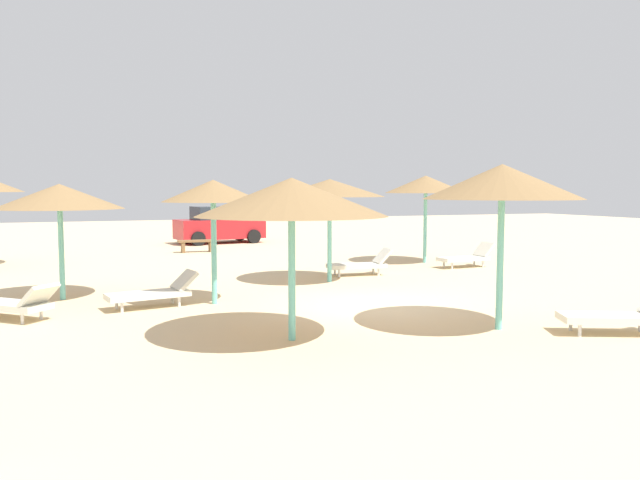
# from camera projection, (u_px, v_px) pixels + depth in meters

# --- Properties ---
(ground_plane) EXTENTS (80.00, 80.00, 0.00)m
(ground_plane) POSITION_uv_depth(u_px,v_px,m) (370.00, 306.00, 13.08)
(ground_plane) COLOR beige
(parasol_0) EXTENTS (2.79, 2.79, 2.98)m
(parasol_0) POSITION_uv_depth(u_px,v_px,m) (426.00, 185.00, 20.74)
(parasol_0) COLOR #6BC6BC
(parasol_0) RESTS_ON ground
(parasol_1) EXTENTS (2.78, 2.78, 2.94)m
(parasol_1) POSITION_uv_depth(u_px,v_px,m) (502.00, 182.00, 10.73)
(parasol_1) COLOR #6BC6BC
(parasol_1) RESTS_ON ground
(parasol_2) EXTENTS (2.22, 2.22, 2.71)m
(parasol_2) POSITION_uv_depth(u_px,v_px,m) (213.00, 192.00, 13.19)
(parasol_2) COLOR #6BC6BC
(parasol_2) RESTS_ON ground
(parasol_5) EXTENTS (2.81, 2.81, 2.63)m
(parasol_5) POSITION_uv_depth(u_px,v_px,m) (59.00, 197.00, 13.72)
(parasol_5) COLOR #6BC6BC
(parasol_5) RESTS_ON ground
(parasol_6) EXTENTS (2.97, 2.97, 2.78)m
(parasol_6) POSITION_uv_depth(u_px,v_px,m) (330.00, 188.00, 16.39)
(parasol_6) COLOR #6BC6BC
(parasol_6) RESTS_ON ground
(parasol_8) EXTENTS (3.16, 3.16, 2.69)m
(parasol_8) POSITION_uv_depth(u_px,v_px,m) (292.00, 197.00, 9.97)
(parasol_8) COLOR #6BC6BC
(parasol_8) RESTS_ON ground
(lounger_0) EXTENTS (1.89, 0.72, 0.78)m
(lounger_0) POSITION_uv_depth(u_px,v_px,m) (467.00, 257.00, 19.73)
(lounger_0) COLOR silver
(lounger_0) RESTS_ON ground
(lounger_1) EXTENTS (1.98, 1.36, 0.74)m
(lounger_1) POSITION_uv_depth(u_px,v_px,m) (619.00, 316.00, 10.56)
(lounger_1) COLOR silver
(lounger_1) RESTS_ON ground
(lounger_2) EXTENTS (1.97, 0.98, 0.74)m
(lounger_2) POSITION_uv_depth(u_px,v_px,m) (154.00, 292.00, 12.98)
(lounger_2) COLOR silver
(lounger_2) RESTS_ON ground
(lounger_5) EXTENTS (1.81, 1.75, 0.74)m
(lounger_5) POSITION_uv_depth(u_px,v_px,m) (13.00, 304.00, 11.70)
(lounger_5) COLOR silver
(lounger_5) RESTS_ON ground
(lounger_6) EXTENTS (1.92, 0.83, 0.77)m
(lounger_6) POSITION_uv_depth(u_px,v_px,m) (361.00, 264.00, 17.87)
(lounger_6) COLOR silver
(lounger_6) RESTS_ON ground
(bench_0) EXTENTS (1.51, 0.43, 0.49)m
(bench_0) POSITION_uv_depth(u_px,v_px,m) (197.00, 244.00, 24.47)
(bench_0) COLOR brown
(bench_0) RESTS_ON ground
(parked_car) EXTENTS (4.21, 2.46, 1.72)m
(parked_car) POSITION_uv_depth(u_px,v_px,m) (219.00, 226.00, 28.64)
(parked_car) COLOR #B21E23
(parked_car) RESTS_ON ground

